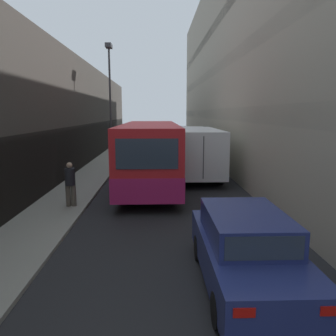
# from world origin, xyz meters

# --- Properties ---
(ground_plane) EXTENTS (150.00, 150.00, 0.00)m
(ground_plane) POSITION_xyz_m (0.00, 15.00, 0.00)
(ground_plane) COLOR #232326
(sidewalk_left) EXTENTS (2.09, 60.00, 0.11)m
(sidewalk_left) POSITION_xyz_m (-4.07, 15.00, 0.05)
(sidewalk_left) COLOR gray
(sidewalk_left) RESTS_ON ground_plane
(building_left_shopfront) EXTENTS (2.40, 60.00, 6.92)m
(building_left_shopfront) POSITION_xyz_m (-6.21, 15.00, 3.14)
(building_left_shopfront) COLOR #423D38
(building_left_shopfront) RESTS_ON ground_plane
(building_right_apartment) EXTENTS (2.40, 60.00, 13.68)m
(building_right_apartment) POSITION_xyz_m (4.78, 15.00, 6.81)
(building_right_apartment) COLOR #A89E89
(building_right_apartment) RESTS_ON ground_plane
(car_hatchback) EXTENTS (1.74, 4.23, 1.54)m
(car_hatchback) POSITION_xyz_m (1.38, 6.01, 0.77)
(car_hatchback) COLOR navy
(car_hatchback) RESTS_ON ground_plane
(bus) EXTENTS (2.57, 10.46, 2.98)m
(bus) POSITION_xyz_m (-0.73, 15.86, 1.59)
(bus) COLOR red
(bus) RESTS_ON ground_plane
(box_truck) EXTENTS (2.36, 8.66, 2.65)m
(box_truck) POSITION_xyz_m (1.67, 18.50, 1.50)
(box_truck) COLOR silver
(box_truck) RESTS_ON ground_plane
(pedestrian) EXTENTS (0.38, 0.36, 1.63)m
(pedestrian) POSITION_xyz_m (-3.57, 11.66, 0.98)
(pedestrian) COLOR brown
(pedestrian) RESTS_ON sidewalk_left
(street_lamp) EXTENTS (0.36, 0.80, 7.50)m
(street_lamp) POSITION_xyz_m (-3.27, 20.59, 5.23)
(street_lamp) COLOR #38383D
(street_lamp) RESTS_ON sidewalk_left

